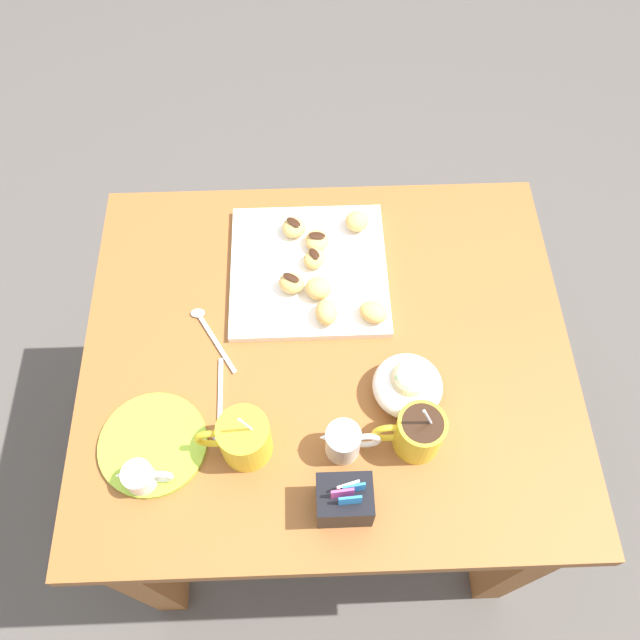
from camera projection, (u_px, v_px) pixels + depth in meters
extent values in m
plane|color=#514C47|center=(325.00, 462.00, 1.83)|extent=(8.00, 8.00, 0.00)
cube|color=#935628|center=(327.00, 354.00, 1.23)|extent=(0.92, 0.79, 0.04)
cube|color=#935628|center=(471.00, 295.00, 1.71)|extent=(0.07, 0.07, 0.68)
cube|color=#935628|center=(169.00, 304.00, 1.70)|extent=(0.07, 0.07, 0.68)
cube|color=#935628|center=(518.00, 562.00, 1.38)|extent=(0.07, 0.07, 0.68)
cube|color=#935628|center=(144.00, 576.00, 1.37)|extent=(0.07, 0.07, 0.68)
cube|color=white|center=(309.00, 270.00, 1.29)|extent=(0.31, 0.31, 0.02)
cylinder|color=yellow|center=(419.00, 433.00, 1.08)|extent=(0.08, 0.08, 0.09)
torus|color=yellow|center=(389.00, 433.00, 1.08)|extent=(0.06, 0.01, 0.06)
cylinder|color=#331E11|center=(422.00, 424.00, 1.05)|extent=(0.07, 0.07, 0.01)
cylinder|color=silver|center=(432.00, 425.00, 1.05)|extent=(0.05, 0.01, 0.12)
cylinder|color=yellow|center=(245.00, 439.00, 1.08)|extent=(0.09, 0.09, 0.09)
torus|color=yellow|center=(212.00, 439.00, 1.07)|extent=(0.06, 0.01, 0.06)
cylinder|color=#331E11|center=(242.00, 430.00, 1.04)|extent=(0.08, 0.08, 0.01)
cylinder|color=silver|center=(254.00, 431.00, 1.05)|extent=(0.04, 0.01, 0.12)
cylinder|color=white|center=(343.00, 442.00, 1.09)|extent=(0.06, 0.06, 0.07)
cone|color=white|center=(326.00, 437.00, 1.07)|extent=(0.02, 0.02, 0.02)
torus|color=white|center=(367.00, 440.00, 1.09)|extent=(0.05, 0.01, 0.05)
cylinder|color=white|center=(343.00, 436.00, 1.06)|extent=(0.05, 0.05, 0.01)
cube|color=black|center=(344.00, 500.00, 1.04)|extent=(0.09, 0.07, 0.08)
cube|color=#EA4C93|center=(342.00, 493.00, 0.99)|extent=(0.04, 0.01, 0.03)
cube|color=white|center=(348.00, 485.00, 1.00)|extent=(0.04, 0.02, 0.03)
cube|color=#2D84D1|center=(354.00, 488.00, 0.99)|extent=(0.04, 0.01, 0.03)
cube|color=#2D84D1|center=(350.00, 500.00, 0.98)|extent=(0.04, 0.01, 0.03)
ellipsoid|color=white|center=(407.00, 386.00, 1.14)|extent=(0.13, 0.13, 0.07)
sphere|color=#F4E5B2|center=(409.00, 380.00, 1.12)|extent=(0.07, 0.07, 0.07)
ellipsoid|color=green|center=(403.00, 376.00, 1.10)|extent=(0.03, 0.03, 0.01)
cylinder|color=white|center=(140.00, 478.00, 1.07)|extent=(0.05, 0.05, 0.05)
cone|color=white|center=(122.00, 475.00, 1.05)|extent=(0.02, 0.02, 0.02)
torus|color=white|center=(161.00, 477.00, 1.06)|extent=(0.04, 0.01, 0.04)
cylinder|color=#381E11|center=(137.00, 474.00, 1.05)|extent=(0.04, 0.04, 0.01)
cylinder|color=#9EC633|center=(153.00, 444.00, 1.12)|extent=(0.19, 0.19, 0.01)
cube|color=silver|center=(220.00, 396.00, 1.16)|extent=(0.01, 0.15, 0.00)
ellipsoid|color=silver|center=(220.00, 436.00, 1.13)|extent=(0.03, 0.02, 0.01)
cube|color=silver|center=(216.00, 342.00, 1.22)|extent=(0.08, 0.13, 0.00)
ellipsoid|color=silver|center=(198.00, 313.00, 1.25)|extent=(0.03, 0.02, 0.01)
ellipsoid|color=#E5B260|center=(292.00, 283.00, 1.25)|extent=(0.06, 0.06, 0.04)
ellipsoid|color=#381E11|center=(291.00, 277.00, 1.23)|extent=(0.04, 0.03, 0.00)
ellipsoid|color=#E5B260|center=(317.00, 241.00, 1.30)|extent=(0.06, 0.06, 0.03)
ellipsoid|color=#381E11|center=(317.00, 236.00, 1.29)|extent=(0.04, 0.02, 0.00)
ellipsoid|color=#E5B260|center=(314.00, 259.00, 1.28)|extent=(0.06, 0.06, 0.03)
ellipsoid|color=#381E11|center=(314.00, 254.00, 1.26)|extent=(0.03, 0.03, 0.00)
ellipsoid|color=#E5B260|center=(357.00, 221.00, 1.32)|extent=(0.05, 0.05, 0.04)
ellipsoid|color=#E5B260|center=(328.00, 312.00, 1.21)|extent=(0.05, 0.06, 0.04)
ellipsoid|color=#E5B260|center=(294.00, 227.00, 1.32)|extent=(0.06, 0.07, 0.03)
ellipsoid|color=#381E11|center=(294.00, 222.00, 1.30)|extent=(0.04, 0.04, 0.00)
ellipsoid|color=#E5B260|center=(373.00, 312.00, 1.22)|extent=(0.07, 0.07, 0.03)
ellipsoid|color=#E5B260|center=(318.00, 288.00, 1.24)|extent=(0.06, 0.06, 0.04)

